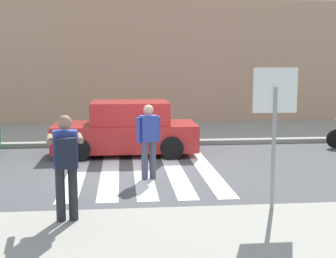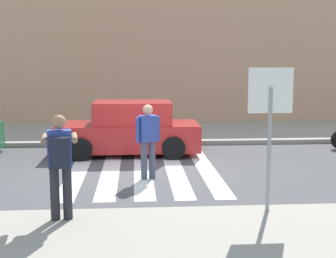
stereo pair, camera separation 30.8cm
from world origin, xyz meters
name	(u,v)px [view 2 (the right image)]	position (x,y,z in m)	size (l,w,h in m)	color
ground_plane	(143,172)	(0.00, 0.00, 0.00)	(120.00, 120.00, 0.00)	#4C4C4F
sidewalk_far	(140,132)	(0.00, 6.00, 0.07)	(60.00, 4.80, 0.14)	#9E998C
building_facade_far	(138,63)	(0.00, 10.40, 2.61)	(56.00, 4.00, 5.23)	tan
crosswalk_stripe_0	(78,171)	(-1.60, 0.20, 0.00)	(0.44, 5.20, 0.01)	silver
crosswalk_stripe_1	(111,171)	(-0.80, 0.20, 0.00)	(0.44, 5.20, 0.01)	silver
crosswalk_stripe_2	(143,170)	(0.00, 0.20, 0.00)	(0.44, 5.20, 0.01)	silver
crosswalk_stripe_3	(175,170)	(0.80, 0.20, 0.00)	(0.44, 5.20, 0.01)	silver
crosswalk_stripe_4	(206,169)	(1.60, 0.20, 0.00)	(0.44, 5.20, 0.01)	silver
stop_sign	(270,108)	(2.09, -3.50, 1.93)	(0.76, 0.08, 2.46)	gray
photographer_with_backpack	(60,158)	(-1.39, -3.75, 1.17)	(0.66, 0.90, 1.72)	#232328
pedestrian_crossing	(148,137)	(0.11, -0.63, 0.97)	(0.55, 0.35, 1.72)	#474C60
parked_car_red	(129,130)	(-0.36, 2.30, 0.73)	(4.10, 1.92, 1.55)	red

